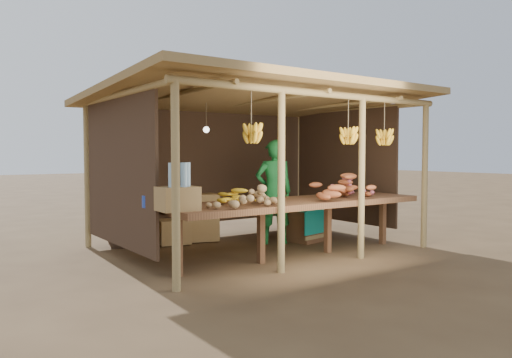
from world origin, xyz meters
TOP-DOWN VIEW (x-y plane):
  - ground at (0.00, 0.00)m, footprint 60.00×60.00m
  - stall_structure at (0.00, -0.03)m, footprint 4.70×3.50m
  - counter at (0.00, -0.95)m, footprint 3.90×1.05m
  - potato_heap at (-1.05, -1.24)m, footprint 1.01×0.70m
  - sweet_potato_heap at (0.64, -1.15)m, footprint 1.29×1.01m
  - onion_heap at (0.91, -1.07)m, footprint 0.82×0.56m
  - banana_pile at (-0.87, -0.88)m, footprint 0.68×0.52m
  - tomato_basin at (-1.90, -0.66)m, footprint 0.41×0.41m
  - bottle_box at (-1.90, -1.14)m, footprint 0.44×0.36m
  - vendor at (0.41, 0.08)m, footprint 0.71×0.59m
  - tarp_crate at (0.97, -0.05)m, footprint 0.71×0.65m
  - carton_stack at (-0.59, 0.91)m, footprint 1.09×0.50m
  - burlap_sacks at (-1.51, 1.20)m, footprint 0.79×0.41m

SIDE VIEW (x-z plane):
  - ground at x=0.00m, z-range 0.00..0.00m
  - burlap_sacks at x=-1.51m, z-range -0.04..0.52m
  - tarp_crate at x=0.97m, z-range -0.07..0.67m
  - carton_stack at x=-0.59m, z-range -0.04..0.72m
  - counter at x=0.00m, z-range 0.34..1.14m
  - vendor at x=0.41m, z-range 0.00..1.66m
  - tomato_basin at x=-1.90m, z-range 0.78..1.00m
  - banana_pile at x=-0.87m, z-range 0.80..1.15m
  - onion_heap at x=0.91m, z-range 0.80..1.15m
  - sweet_potato_heap at x=0.64m, z-range 0.80..1.16m
  - potato_heap at x=-1.05m, z-range 0.80..1.16m
  - bottle_box at x=-1.90m, z-range 0.74..1.28m
  - stall_structure at x=0.00m, z-range 0.71..3.14m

